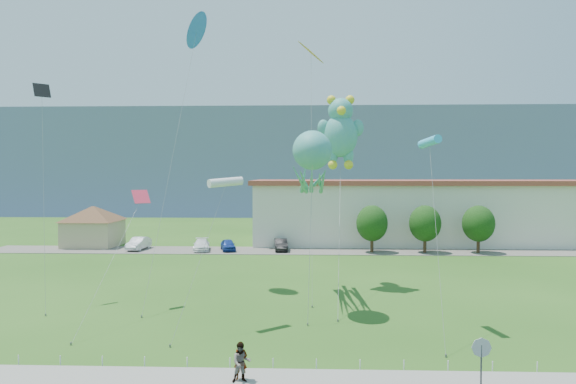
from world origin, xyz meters
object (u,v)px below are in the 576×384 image
at_px(teddy_bear_kite, 341,130).
at_px(parked_car_silver, 139,243).
at_px(parked_car_white, 201,245).
at_px(pedestrian_right, 241,362).
at_px(parked_car_blue, 228,245).
at_px(warehouse, 484,211).
at_px(stop_sign, 481,353).
at_px(pavilion, 93,222).
at_px(parked_car_black, 281,245).
at_px(octopus_kite, 312,164).
at_px(pedestrian_left, 241,361).

bearing_deg(teddy_bear_kite, parked_car_silver, 139.76).
xyz_separation_m(parked_car_silver, parked_car_white, (7.60, -0.43, -0.08)).
bearing_deg(pedestrian_right, parked_car_silver, 101.83).
xyz_separation_m(parked_car_white, teddy_bear_kite, (14.98, -18.68, 11.75)).
relative_size(pedestrian_right, parked_car_silver, 0.38).
relative_size(parked_car_white, parked_car_blue, 1.17).
relative_size(warehouse, pedestrian_right, 36.12).
distance_m(warehouse, parked_car_silver, 44.39).
height_order(warehouse, teddy_bear_kite, teddy_bear_kite).
bearing_deg(warehouse, stop_sign, -108.90).
bearing_deg(pedestrian_right, stop_sign, -19.11).
height_order(pedestrian_right, parked_car_blue, pedestrian_right).
bearing_deg(parked_car_blue, pavilion, 154.53).
height_order(pavilion, parked_car_black, pavilion).
bearing_deg(octopus_kite, pavilion, 133.46).
bearing_deg(parked_car_black, parked_car_white, 176.40).
bearing_deg(pavilion, parked_car_black, -7.19).
distance_m(stop_sign, parked_car_black, 40.50).
bearing_deg(teddy_bear_kite, parked_car_white, 128.73).
distance_m(warehouse, parked_car_black, 28.16).
distance_m(pedestrian_right, octopus_kite, 15.69).
xyz_separation_m(warehouse, stop_sign, (-16.50, -48.21, -2.26)).
bearing_deg(parked_car_white, parked_car_silver, 166.91).
bearing_deg(parked_car_silver, parked_car_blue, 3.34).
bearing_deg(octopus_kite, parked_car_blue, 110.76).
relative_size(pedestrian_left, teddy_bear_kite, 0.11).
relative_size(stop_sign, parked_car_white, 0.56).
height_order(parked_car_black, teddy_bear_kite, teddy_bear_kite).
distance_m(pedestrian_left, teddy_bear_kite, 22.79).
xyz_separation_m(warehouse, octopus_kite, (-23.11, -34.38, 5.52)).
xyz_separation_m(pedestrian_left, teddy_bear_kite, (5.51, 18.86, 11.55)).
relative_size(parked_car_white, octopus_kite, 0.38).
bearing_deg(warehouse, pavilion, -173.16).
height_order(parked_car_silver, parked_car_black, parked_car_silver).
height_order(parked_car_white, parked_car_black, parked_car_black).
height_order(parked_car_silver, parked_car_white, parked_car_silver).
bearing_deg(pedestrian_left, octopus_kite, 83.12).
xyz_separation_m(stop_sign, pedestrian_left, (-9.81, 1.39, -0.95)).
bearing_deg(parked_car_blue, octopus_kite, -84.29).
xyz_separation_m(pedestrian_right, octopus_kite, (3.13, 12.67, 8.70)).
xyz_separation_m(pedestrian_left, parked_car_silver, (-17.07, 37.97, -0.13)).
bearing_deg(stop_sign, warehouse, 71.10).
bearing_deg(stop_sign, parked_car_white, 116.34).
relative_size(stop_sign, octopus_kite, 0.21).
distance_m(pedestrian_right, parked_car_silver, 41.87).
distance_m(pedestrian_left, parked_car_silver, 41.63).
distance_m(parked_car_black, teddy_bear_kite, 23.02).
relative_size(pavilion, stop_sign, 3.68).
height_order(warehouse, parked_car_silver, warehouse).
height_order(pedestrian_right, teddy_bear_kite, teddy_bear_kite).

